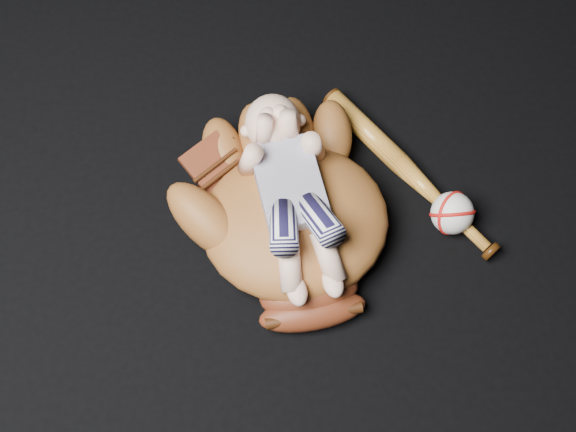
# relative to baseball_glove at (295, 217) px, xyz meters

# --- Properties ---
(baseball_glove) EXTENTS (0.46, 0.51, 0.14)m
(baseball_glove) POSITION_rel_baseball_glove_xyz_m (0.00, 0.00, 0.00)
(baseball_glove) COLOR brown
(baseball_glove) RESTS_ON ground
(newborn_baby) EXTENTS (0.24, 0.40, 0.15)m
(newborn_baby) POSITION_rel_baseball_glove_xyz_m (-0.00, 0.01, 0.06)
(newborn_baby) COLOR #E5B093
(newborn_baby) RESTS_ON baseball_glove
(baseball_bat) EXTENTS (0.29, 0.37, 0.04)m
(baseball_bat) POSITION_rel_baseball_glove_xyz_m (0.22, 0.11, -0.05)
(baseball_bat) COLOR #AB6C21
(baseball_bat) RESTS_ON ground
(baseball) EXTENTS (0.10, 0.10, 0.08)m
(baseball) POSITION_rel_baseball_glove_xyz_m (0.28, 0.01, -0.03)
(baseball) COLOR silver
(baseball) RESTS_ON ground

